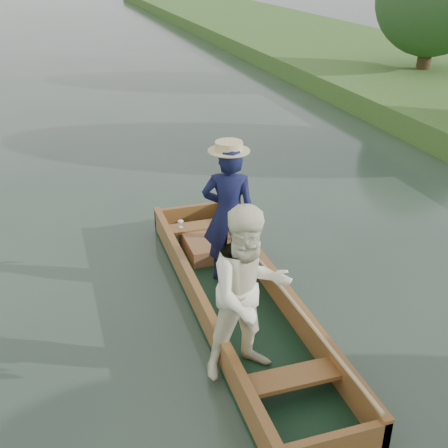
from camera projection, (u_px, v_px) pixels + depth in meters
name	position (u px, v px, depth m)	size (l,w,h in m)	color
ground	(239.00, 312.00, 7.00)	(120.00, 120.00, 0.00)	#283D30
trees_far	(226.00, 22.00, 13.15)	(22.68, 15.78, 4.59)	#47331E
punt	(238.00, 273.00, 6.47)	(1.33, 5.00, 1.97)	black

